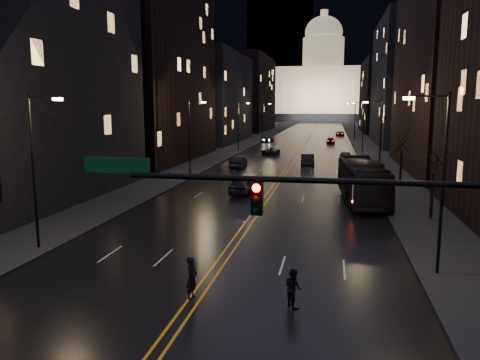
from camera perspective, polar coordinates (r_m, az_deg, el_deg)
The scene contains 36 objects.
ground at distance 16.97m, azimuth -10.59°, elevation -20.62°, with size 900.00×900.00×0.00m, color black.
road at distance 144.00m, azimuth 8.82°, elevation 5.68°, with size 20.00×320.00×0.02m, color black.
sidewalk_left at distance 145.22m, azimuth 3.27°, elevation 5.83°, with size 8.00×320.00×0.16m, color black.
sidewalk_right at distance 144.13m, azimuth 14.41°, elevation 5.53°, with size 8.00×320.00×0.16m, color black.
center_line at distance 144.00m, azimuth 8.82°, elevation 5.69°, with size 0.62×320.00×0.01m, color orange.
building_left_near at distance 44.57m, azimuth -26.26°, elevation 11.57°, with size 12.00×28.00×22.00m, color black.
building_left_mid at distance 72.92m, azimuth -10.72°, elevation 13.39°, with size 12.00×30.00×28.00m, color black.
building_left_far at distance 108.96m, azimuth -3.16°, elevation 9.96°, with size 12.00×34.00×20.00m, color black.
building_left_dist at distance 155.98m, azimuth 1.22°, elevation 10.45°, with size 12.00×40.00×24.00m, color black.
building_right_tall at distance 66.33m, azimuth 25.53°, elevation 17.48°, with size 12.00×30.00×38.00m, color black.
building_right_mid at distance 106.86m, azimuth 19.68°, elevation 11.08°, with size 12.00×34.00×26.00m, color black.
building_right_dist at distance 154.43m, azimuth 17.00°, elevation 9.70°, with size 12.00×40.00×22.00m, color black.
mountain_ridge at distance 399.18m, azimuth 16.60°, elevation 16.91°, with size 520.00×60.00×130.00m, color black.
capitol at distance 263.85m, azimuth 9.99°, elevation 10.89°, with size 90.00×50.00×58.50m.
traffic_signal at distance 14.03m, azimuth 11.87°, elevation -4.58°, with size 17.29×0.45×7.00m.
streetlamp_right_near at distance 24.43m, azimuth 23.16°, elevation 0.63°, with size 2.13×0.25×9.00m.
streetlamp_left_near at distance 28.99m, azimuth -23.64°, elevation 1.83°, with size 2.13×0.25×9.00m.
streetlamp_right_mid at distance 53.99m, azimuth 16.59°, elevation 5.25°, with size 2.13×0.25×9.00m.
streetlamp_left_mid at distance 56.21m, azimuth -6.03°, elevation 5.71°, with size 2.13×0.25×9.00m.
streetlamp_right_far at distance 83.87m, azimuth 14.67°, elevation 6.57°, with size 2.13×0.25×9.00m.
streetlamp_left_far at distance 85.31m, azimuth -0.09°, elevation 6.91°, with size 2.13×0.25×9.00m.
streetlamp_right_dist at distance 113.81m, azimuth 13.75°, elevation 7.20°, with size 2.13×0.25×9.00m.
streetlamp_left_dist at distance 114.88m, azimuth 2.83°, elevation 7.47°, with size 2.13×0.25×9.00m.
tree_right_mid at distance 36.60m, azimuth 22.60°, elevation 2.38°, with size 2.40×2.40×6.65m.
tree_right_far at distance 52.31m, azimuth 19.16°, elevation 4.39°, with size 2.40×2.40×6.65m.
bus at distance 42.60m, azimuth 14.68°, elevation -0.06°, with size 3.03×12.95×3.61m, color black.
oncoming_car_a at distance 44.74m, azimuth 0.40°, elevation -0.58°, with size 1.99×4.95×1.69m, color black.
oncoming_car_b at distance 63.09m, azimuth -0.19°, elevation 2.20°, with size 1.65×4.72×1.56m, color black.
oncoming_car_c at distance 79.66m, azimuth 3.85°, elevation 3.55°, with size 2.22×4.81×1.34m, color black.
oncoming_car_d at distance 106.56m, azimuth 3.40°, elevation 4.95°, with size 1.84×4.53×1.31m, color black.
receding_car_a at distance 65.13m, azimuth 8.21°, elevation 2.38°, with size 1.78×5.09×1.68m, color black.
receding_car_b at distance 71.82m, azimuth 12.70°, elevation 2.83°, with size 1.87×4.65×1.59m, color black.
receding_car_c at distance 104.57m, azimuth 10.99°, elevation 4.71°, with size 1.80×4.43×1.29m, color black.
receding_car_d at distance 131.79m, azimuth 12.10°, elevation 5.57°, with size 2.25×4.89×1.36m, color black.
pedestrian_a at distance 20.89m, azimuth -5.91°, elevation -11.77°, with size 0.69×0.45×1.89m, color black.
pedestrian_b at distance 20.16m, azimuth 6.50°, elevation -12.92°, with size 0.81×0.45×1.67m, color black.
Camera 1 is at (5.64, -13.64, 8.38)m, focal length 35.00 mm.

